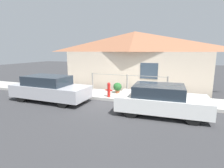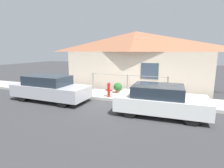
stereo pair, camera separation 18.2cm
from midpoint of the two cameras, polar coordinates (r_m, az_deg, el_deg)
The scene contains 8 objects.
ground_plane at distance 9.39m, azimuth 2.43°, elevation -5.91°, with size 60.00×60.00×0.00m, color #38383A.
sidewalk at distance 10.28m, azimuth 4.24°, elevation -4.04°, with size 24.00×1.97×0.15m.
house at distance 12.42m, azimuth 8.06°, elevation 12.71°, with size 10.09×2.23×4.01m.
fence at distance 10.91m, azimuth 5.60°, elevation 0.51°, with size 4.90×0.10×1.11m.
car_left at distance 10.05m, azimuth -19.14°, elevation -1.31°, with size 4.31×1.72×1.38m.
car_right at distance 7.73m, azimuth 16.11°, elevation -5.04°, with size 3.81×1.92×1.28m.
fire_hydrant at distance 9.73m, azimuth -0.49°, elevation -1.76°, with size 0.40×0.18×0.83m.
potted_plant_near_hydrant at distance 10.68m, azimuth 2.41°, elevation -1.07°, with size 0.51×0.51×0.64m.
Camera 2 is at (3.01, -8.48, 2.68)m, focal length 28.00 mm.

